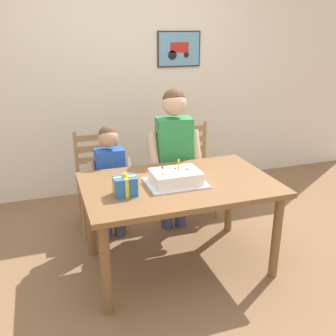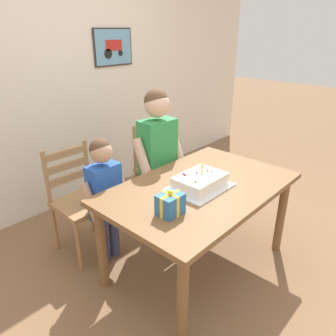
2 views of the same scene
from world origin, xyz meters
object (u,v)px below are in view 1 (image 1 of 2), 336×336
(gift_box_red_large, at_px, (125,186))
(chair_left, at_px, (100,180))
(chair_right, at_px, (192,169))
(child_younger, at_px, (110,172))
(birthday_cake, at_px, (176,178))
(child_older, at_px, (174,147))
(dining_table, at_px, (179,193))

(gift_box_red_large, height_order, chair_left, chair_left)
(chair_right, relative_size, child_younger, 0.87)
(birthday_cake, distance_m, child_younger, 0.75)
(birthday_cake, bearing_deg, child_older, 71.44)
(birthday_cake, height_order, child_younger, child_younger)
(dining_table, distance_m, birthday_cake, 0.15)
(dining_table, bearing_deg, gift_box_red_large, -168.01)
(chair_left, bearing_deg, dining_table, -62.00)
(dining_table, height_order, chair_left, chair_left)
(gift_box_red_large, distance_m, chair_right, 1.39)
(gift_box_red_large, xyz_separation_m, child_older, (0.61, 0.71, 0.02))
(chair_right, distance_m, child_older, 0.54)
(child_older, bearing_deg, chair_right, 43.31)
(birthday_cake, bearing_deg, chair_left, 115.81)
(birthday_cake, distance_m, chair_left, 1.06)
(birthday_cake, xyz_separation_m, child_older, (0.21, 0.63, 0.04))
(gift_box_red_large, distance_m, child_younger, 0.72)
(chair_left, bearing_deg, child_older, -23.55)
(chair_left, height_order, child_younger, child_younger)
(chair_left, bearing_deg, chair_right, -0.00)
(birthday_cake, relative_size, child_older, 0.33)
(child_older, bearing_deg, birthday_cake, -108.56)
(child_younger, bearing_deg, dining_table, -55.64)
(chair_left, bearing_deg, gift_box_red_large, -87.72)
(chair_left, relative_size, child_older, 0.68)
(dining_table, bearing_deg, child_older, 73.91)
(dining_table, bearing_deg, chair_right, 61.91)
(dining_table, xyz_separation_m, chair_left, (-0.48, 0.90, -0.17))
(child_younger, bearing_deg, gift_box_red_large, -91.49)
(dining_table, xyz_separation_m, chair_right, (0.48, 0.90, -0.17))
(chair_left, distance_m, child_younger, 0.34)
(gift_box_red_large, relative_size, child_older, 0.13)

